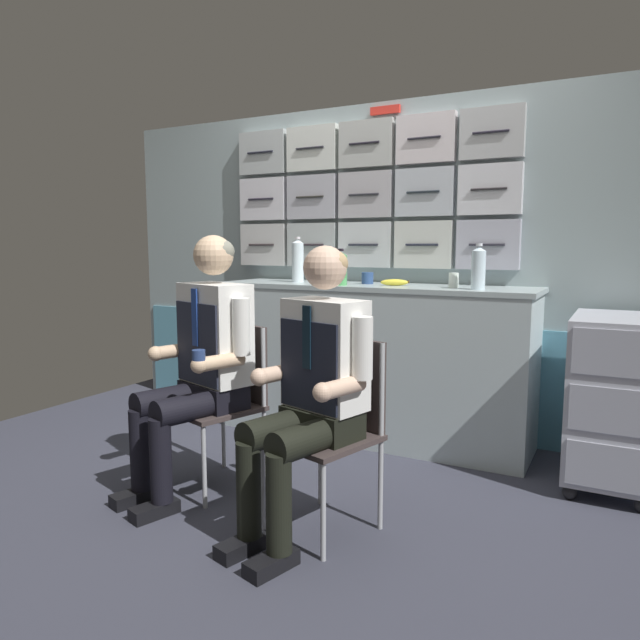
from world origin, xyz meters
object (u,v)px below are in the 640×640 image
at_px(crew_member_left, 202,353).
at_px(paper_cup_blue, 454,280).
at_px(snack_banana, 395,282).
at_px(folding_chair_right, 337,413).
at_px(water_bottle_clear, 298,261).
at_px(service_trolley, 612,396).
at_px(crew_member_right, 311,382).
at_px(folding_chair_left, 229,387).

distance_m(crew_member_left, paper_cup_blue, 1.50).
bearing_deg(paper_cup_blue, snack_banana, -179.96).
distance_m(folding_chair_right, water_bottle_clear, 1.58).
bearing_deg(paper_cup_blue, service_trolley, -7.50).
height_order(crew_member_right, paper_cup_blue, crew_member_right).
distance_m(crew_member_left, water_bottle_clear, 1.24).
bearing_deg(water_bottle_clear, folding_chair_right, -53.29).
bearing_deg(crew_member_left, water_bottle_clear, 96.04).
bearing_deg(crew_member_left, service_trolley, 29.30).
height_order(service_trolley, snack_banana, snack_banana).
distance_m(service_trolley, snack_banana, 1.34).
relative_size(service_trolley, paper_cup_blue, 10.18).
xyz_separation_m(folding_chair_right, water_bottle_clear, (-0.87, 1.16, 0.63)).
relative_size(folding_chair_right, crew_member_right, 0.67).
relative_size(crew_member_right, paper_cup_blue, 14.25).
height_order(crew_member_left, snack_banana, crew_member_left).
relative_size(folding_chair_left, crew_member_left, 0.64).
xyz_separation_m(service_trolley, folding_chair_left, (-1.75, -0.86, 0.03)).
bearing_deg(folding_chair_right, crew_member_left, 179.68).
height_order(folding_chair_left, water_bottle_clear, water_bottle_clear).
bearing_deg(folding_chair_left, paper_cup_blue, 47.46).
distance_m(service_trolley, crew_member_right, 1.62).
bearing_deg(folding_chair_right, paper_cup_blue, 80.08).
relative_size(crew_member_left, folding_chair_right, 1.56).
relative_size(service_trolley, crew_member_left, 0.69).
relative_size(service_trolley, folding_chair_right, 1.07).
bearing_deg(folding_chair_right, service_trolley, 43.85).
distance_m(crew_member_left, crew_member_right, 0.72).
height_order(folding_chair_right, crew_member_right, crew_member_right).
bearing_deg(snack_banana, paper_cup_blue, 0.04).
bearing_deg(paper_cup_blue, folding_chair_left, -132.54).
height_order(folding_chair_left, folding_chair_right, same).
bearing_deg(folding_chair_left, folding_chair_right, -12.43).
bearing_deg(crew_member_right, crew_member_left, 167.26).
bearing_deg(service_trolley, folding_chair_right, -136.15).
height_order(service_trolley, paper_cup_blue, paper_cup_blue).
bearing_deg(service_trolley, snack_banana, 174.72).
height_order(water_bottle_clear, paper_cup_blue, water_bottle_clear).
bearing_deg(crew_member_left, paper_cup_blue, 50.03).
height_order(service_trolley, folding_chair_left, service_trolley).
xyz_separation_m(folding_chair_left, snack_banana, (0.53, 0.97, 0.50)).
relative_size(folding_chair_left, crew_member_right, 0.67).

